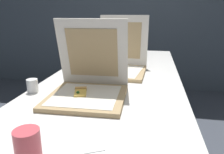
{
  "coord_description": "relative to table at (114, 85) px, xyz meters",
  "views": [
    {
      "loc": [
        0.24,
        -0.77,
        1.16
      ],
      "look_at": [
        0.02,
        0.45,
        0.79
      ],
      "focal_mm": 35.51,
      "sensor_mm": 36.0,
      "label": 1
    }
  ],
  "objects": [
    {
      "name": "wall_back",
      "position": [
        0.0,
        2.0,
        0.62
      ],
      "size": [
        10.0,
        0.1,
        2.6
      ],
      "primitive_type": "cube",
      "color": "#4C5660",
      "rests_on": "ground"
    },
    {
      "name": "table",
      "position": [
        0.0,
        0.0,
        0.0
      ],
      "size": [
        0.88,
        2.26,
        0.73
      ],
      "color": "silver",
      "rests_on": "ground"
    },
    {
      "name": "pizza_box_front",
      "position": [
        -0.07,
        -0.35,
        0.1
      ],
      "size": [
        0.4,
        0.4,
        0.4
      ],
      "rotation": [
        0.0,
        0.0,
        0.03
      ],
      "color": "tan",
      "rests_on": "table"
    },
    {
      "name": "pizza_box_middle",
      "position": [
        0.01,
        0.17,
        0.1
      ],
      "size": [
        0.4,
        0.47,
        0.4
      ],
      "rotation": [
        0.0,
        0.0,
        -0.04
      ],
      "color": "tan",
      "rests_on": "table"
    },
    {
      "name": "cup_white_far",
      "position": [
        -0.23,
        0.39,
        0.08
      ],
      "size": [
        0.06,
        0.06,
        0.07
      ],
      "primitive_type": "cylinder",
      "color": "white",
      "rests_on": "table"
    },
    {
      "name": "cup_white_near_left",
      "position": [
        -0.4,
        -0.34,
        0.08
      ],
      "size": [
        0.06,
        0.06,
        0.07
      ],
      "primitive_type": "cylinder",
      "color": "white",
      "rests_on": "table"
    },
    {
      "name": "cup_white_mid",
      "position": [
        -0.31,
        0.05,
        0.08
      ],
      "size": [
        0.06,
        0.06,
        0.07
      ],
      "primitive_type": "cylinder",
      "color": "white",
      "rests_on": "table"
    },
    {
      "name": "cup_printed_front",
      "position": [
        -0.1,
        -0.88,
        0.1
      ],
      "size": [
        0.08,
        0.08,
        0.1
      ],
      "primitive_type": "cylinder",
      "color": "#D14C56",
      "rests_on": "table"
    },
    {
      "name": "napkin_pile",
      "position": [
        0.05,
        -0.78,
        0.05
      ],
      "size": [
        0.16,
        0.17,
        0.01
      ],
      "color": "white",
      "rests_on": "table"
    }
  ]
}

